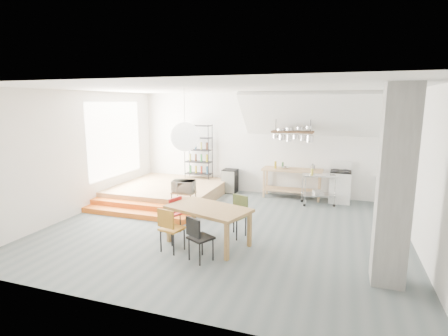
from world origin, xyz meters
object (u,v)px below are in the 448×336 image
(dining_table, at_px, (208,211))
(mini_fridge, at_px, (230,181))
(stove, at_px, (340,186))
(rolling_cart, at_px, (318,185))

(dining_table, distance_m, mini_fridge, 4.29)
(stove, relative_size, mini_fridge, 1.54)
(dining_table, height_order, rolling_cart, rolling_cart)
(stove, bearing_deg, dining_table, -121.37)
(stove, relative_size, dining_table, 0.63)
(mini_fridge, bearing_deg, dining_table, -78.21)
(dining_table, height_order, mini_fridge, dining_table)
(rolling_cart, relative_size, mini_fridge, 1.31)
(stove, xyz_separation_m, rolling_cart, (-0.58, -0.47, 0.09))
(rolling_cart, bearing_deg, dining_table, -134.12)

